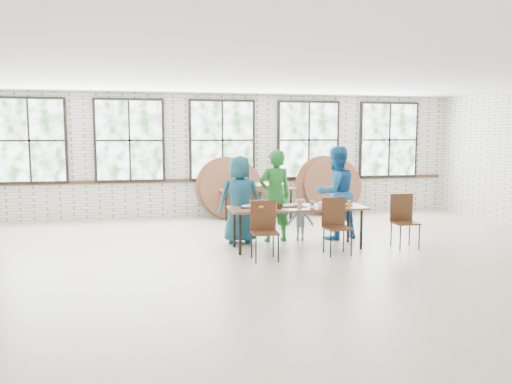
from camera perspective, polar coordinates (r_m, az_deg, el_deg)
room at (r=12.27m, az=-3.87°, el=5.71°), size 12.00×12.00×12.00m
dining_table at (r=8.81m, az=4.75°, el=-2.04°), size 2.41×0.83×0.74m
chair_near_left at (r=8.04m, az=0.91°, el=-3.78°), size 0.45×0.43×0.95m
chair_near_right at (r=8.54m, az=9.07°, el=-3.26°), size 0.43×0.42×0.95m
chair_spare at (r=9.31m, az=16.49°, el=-2.64°), size 0.45×0.44×0.95m
adult_teal at (r=9.22m, az=-1.84°, el=-0.86°), size 0.84×0.59×1.63m
adult_green at (r=9.35m, az=2.18°, el=-0.44°), size 0.67×0.48×1.73m
toddler at (r=9.55m, az=5.07°, el=-3.14°), size 0.56×0.39×0.80m
adult_blue at (r=9.70m, az=9.10°, el=-0.10°), size 1.00×0.86×1.78m
storage_table at (r=11.95m, az=0.07°, el=0.21°), size 1.81×0.78×0.74m
tabletop_clutter at (r=8.82m, az=5.55°, el=-1.54°), size 2.02×0.64×0.11m
round_tops_stacked at (r=11.93m, az=0.07°, el=0.78°), size 1.50×1.50×0.13m
round_tops_leaning at (r=12.28m, az=2.73°, el=0.60°), size 4.19×0.49×1.49m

